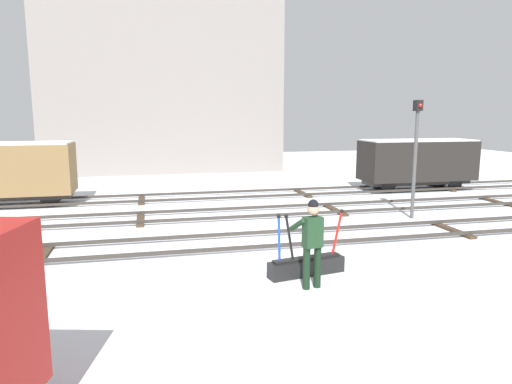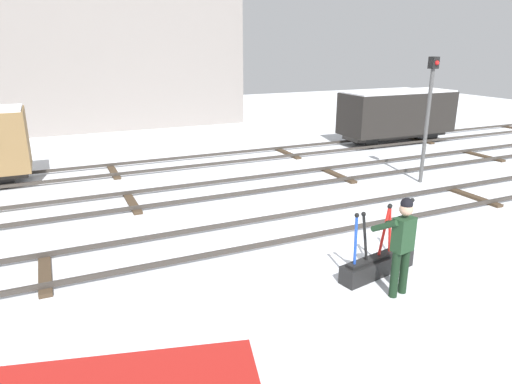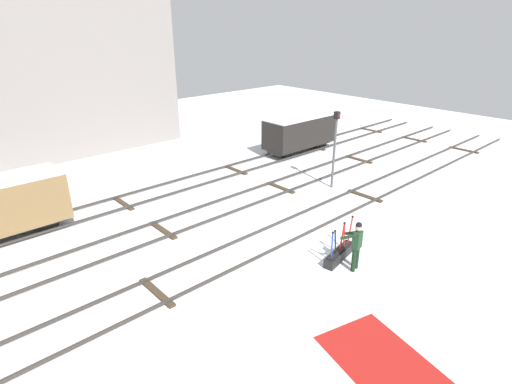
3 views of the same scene
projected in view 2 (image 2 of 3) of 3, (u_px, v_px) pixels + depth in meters
ground_plane at (302, 229)px, 11.48m from camera, size 60.00×60.00×0.00m
track_main_line at (302, 224)px, 11.44m from camera, size 44.00×1.94×0.18m
track_siding_near at (245, 186)px, 14.59m from camera, size 44.00×1.94×0.18m
track_siding_far at (207, 160)px, 17.81m from camera, size 44.00×1.94×0.18m
switch_lever_frame at (378, 263)px, 9.13m from camera, size 1.85×0.69×1.45m
rail_worker at (402, 240)px, 8.16m from camera, size 0.63×0.75×1.87m
signal_post at (429, 108)px, 14.60m from camera, size 0.24×0.32×4.02m
apartment_building at (102, 23)px, 24.89m from camera, size 14.56×5.56×10.94m
freight_car_near_switch at (397, 113)px, 21.02m from camera, size 5.30×1.99×2.38m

